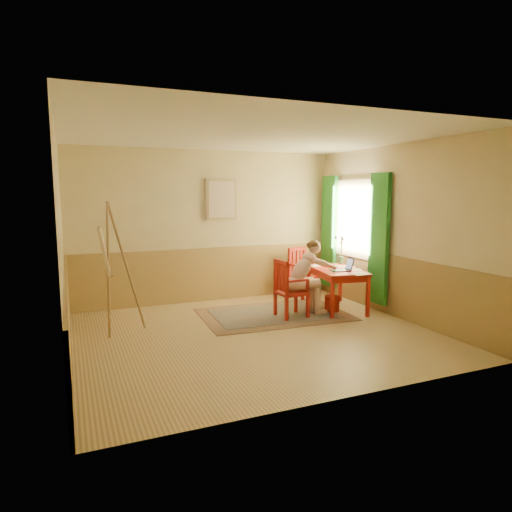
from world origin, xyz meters
name	(u,v)px	position (x,y,z in m)	size (l,w,h in m)	color
room	(255,237)	(0.00, 0.00, 1.40)	(5.04, 4.54, 2.84)	tan
wainscot	(236,289)	(0.00, 0.80, 0.50)	(5.00, 4.50, 1.00)	tan
window	(353,230)	(2.42, 1.10, 1.35)	(0.12, 2.01, 2.20)	white
wall_portrait	(221,199)	(0.25, 2.20, 1.90)	(0.60, 0.05, 0.76)	tan
rug	(274,314)	(0.69, 0.81, 0.01)	(2.49, 1.74, 0.02)	#8C7251
table	(337,274)	(1.83, 0.70, 0.63)	(0.91, 1.31, 0.72)	#B4261A
chair_left	(289,289)	(0.83, 0.55, 0.48)	(0.46, 0.44, 0.96)	#B4261A
chair_back	(302,273)	(1.75, 1.79, 0.48)	(0.51, 0.52, 0.96)	#B4261A
figure	(306,274)	(1.15, 0.58, 0.69)	(0.93, 0.41, 1.26)	beige
laptop	(343,268)	(1.83, 0.50, 0.76)	(0.39, 0.26, 0.22)	#1E2338
papers	(343,269)	(1.93, 0.65, 0.72)	(0.75, 1.27, 0.00)	white
vase	(341,251)	(2.21, 1.16, 0.96)	(0.17, 0.26, 0.52)	#3F724C
wastebasket	(332,304)	(1.69, 0.61, 0.14)	(0.25, 0.25, 0.27)	#A51E0F
easel	(107,255)	(-1.92, 0.93, 1.13)	(0.66, 0.85, 1.91)	olive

